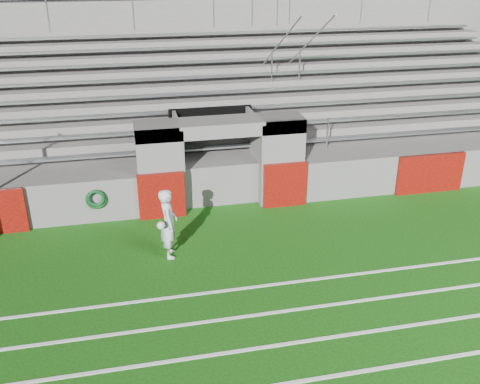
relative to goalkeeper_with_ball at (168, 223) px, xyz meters
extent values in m
plane|color=#12470B|center=(1.80, -0.81, -0.89)|extent=(90.00, 90.00, 0.00)
cube|color=white|center=(1.80, -4.81, -0.89)|extent=(28.00, 0.09, 0.01)
cube|color=white|center=(1.80, -3.81, -0.89)|extent=(28.00, 0.09, 0.01)
cube|color=white|center=(1.80, -2.81, -0.89)|extent=(28.00, 0.09, 0.01)
cube|color=white|center=(1.80, -1.81, -0.89)|extent=(28.00, 0.09, 0.01)
cube|color=#5A5856|center=(9.50, 2.37, -0.27)|extent=(10.60, 0.35, 1.25)
cube|color=#5A5856|center=(0.00, 2.69, 0.41)|extent=(1.20, 1.00, 2.60)
cube|color=#5A5856|center=(3.60, 2.69, 0.41)|extent=(1.20, 1.00, 2.60)
cube|color=black|center=(1.80, 4.39, 0.36)|extent=(2.60, 0.20, 2.50)
cube|color=#5A5856|center=(0.65, 3.29, 0.36)|extent=(0.10, 2.20, 2.50)
cube|color=#5A5856|center=(2.95, 3.29, 0.36)|extent=(0.10, 2.20, 2.50)
cube|color=#5A5856|center=(1.80, 2.69, 1.51)|extent=(4.80, 1.00, 0.40)
cube|color=#5A5856|center=(1.80, 6.54, 0.26)|extent=(26.00, 8.00, 0.20)
cube|color=#5A5856|center=(1.80, 6.54, -0.37)|extent=(26.00, 8.00, 1.05)
cube|color=#550A07|center=(0.00, 2.14, -0.22)|extent=(1.30, 0.15, 1.35)
cube|color=#550A07|center=(3.60, 2.14, -0.22)|extent=(1.30, 0.15, 1.35)
cube|color=#550A07|center=(8.30, 2.14, -0.27)|extent=(2.20, 0.15, 1.25)
cube|color=gray|center=(1.80, 3.62, 0.58)|extent=(23.00, 0.28, 0.06)
cube|color=#5A5856|center=(1.80, 4.47, 0.55)|extent=(24.00, 0.75, 0.38)
cube|color=gray|center=(1.80, 4.37, 0.96)|extent=(23.00, 0.28, 0.06)
cube|color=#5A5856|center=(1.80, 5.22, 0.74)|extent=(24.00, 0.75, 0.76)
cube|color=gray|center=(1.80, 5.12, 1.34)|extent=(23.00, 0.28, 0.06)
cube|color=#5A5856|center=(1.80, 5.97, 0.93)|extent=(24.00, 0.75, 1.14)
cube|color=gray|center=(1.80, 5.87, 1.72)|extent=(23.00, 0.28, 0.06)
cube|color=#5A5856|center=(1.80, 6.72, 1.12)|extent=(24.00, 0.75, 1.52)
cube|color=gray|center=(1.80, 6.62, 2.10)|extent=(23.00, 0.28, 0.06)
cube|color=#5A5856|center=(1.80, 7.47, 1.31)|extent=(24.00, 0.75, 1.90)
cube|color=gray|center=(1.80, 7.37, 2.48)|extent=(23.00, 0.28, 0.06)
cube|color=#5A5856|center=(1.80, 8.22, 1.50)|extent=(24.00, 0.75, 2.28)
cube|color=gray|center=(1.80, 8.12, 2.86)|extent=(23.00, 0.28, 0.06)
cube|color=#5A5856|center=(1.80, 8.97, 1.69)|extent=(24.00, 0.75, 2.66)
cube|color=gray|center=(1.80, 8.87, 3.24)|extent=(23.00, 0.28, 0.06)
cube|color=#5A5856|center=(1.80, 9.64, 1.75)|extent=(26.00, 0.60, 5.29)
cylinder|color=#A5A8AD|center=(4.30, 3.34, 0.86)|extent=(0.05, 0.05, 1.00)
cylinder|color=#A5A8AD|center=(4.30, 6.34, 2.38)|extent=(0.05, 0.05, 1.00)
cylinder|color=#A5A8AD|center=(4.30, 9.34, 3.90)|extent=(0.05, 0.05, 1.00)
cylinder|color=#A5A8AD|center=(4.30, 6.34, 2.88)|extent=(0.05, 6.02, 3.08)
cylinder|color=#A5A8AD|center=(5.30, 3.34, 0.86)|extent=(0.05, 0.05, 1.00)
cylinder|color=#A5A8AD|center=(5.30, 6.34, 2.38)|extent=(0.05, 0.05, 1.00)
cylinder|color=#A5A8AD|center=(5.30, 9.34, 3.90)|extent=(0.05, 0.05, 1.00)
cylinder|color=#A5A8AD|center=(5.30, 6.34, 2.88)|extent=(0.05, 6.02, 3.08)
cylinder|color=#A5A8AD|center=(-3.20, 9.34, 3.95)|extent=(0.05, 0.05, 1.10)
cylinder|color=#A5A8AD|center=(-0.20, 9.34, 3.95)|extent=(0.05, 0.05, 1.10)
cylinder|color=#A5A8AD|center=(2.80, 9.34, 3.95)|extent=(0.05, 0.05, 1.10)
cylinder|color=#A5A8AD|center=(5.80, 9.34, 3.95)|extent=(0.05, 0.05, 1.10)
cylinder|color=#A5A8AD|center=(8.80, 9.34, 3.95)|extent=(0.05, 0.05, 1.10)
cylinder|color=#A5A8AD|center=(11.80, 9.34, 3.95)|extent=(0.05, 0.05, 1.10)
imported|color=silver|center=(0.00, 0.00, 0.00)|extent=(0.45, 0.66, 1.78)
sphere|color=white|center=(-0.20, -0.30, 0.12)|extent=(0.19, 0.19, 0.19)
torus|color=#0B3913|center=(-1.78, 2.14, -0.16)|extent=(0.58, 0.11, 0.58)
torus|color=#0B3B1B|center=(-1.78, 2.09, -0.10)|extent=(0.50, 0.10, 0.50)
camera|label=1|loc=(-0.76, -11.62, 6.02)|focal=40.00mm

